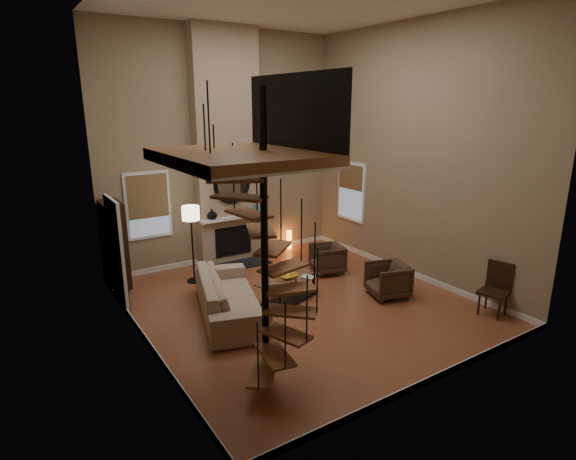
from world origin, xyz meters
TOP-DOWN VIEW (x-y plane):
  - ground at (0.00, 0.00)m, footprint 6.00×6.50m
  - back_wall at (0.00, 3.25)m, footprint 6.00×0.02m
  - front_wall at (0.00, -3.25)m, footprint 6.00×0.02m
  - left_wall at (-3.00, 0.00)m, footprint 0.02×6.50m
  - right_wall at (3.00, 0.00)m, footprint 0.02×6.50m
  - baseboard_back at (0.00, 3.24)m, footprint 6.00×0.02m
  - baseboard_front at (0.00, -3.24)m, footprint 6.00×0.02m
  - baseboard_left at (-2.99, 0.00)m, footprint 0.02×6.50m
  - baseboard_right at (2.99, 0.00)m, footprint 0.02×6.50m
  - chimney_breast at (0.00, 3.06)m, footprint 1.60×0.38m
  - hearth at (0.00, 2.57)m, footprint 1.50×0.60m
  - firebox at (0.00, 2.86)m, footprint 0.95×0.02m
  - mantel at (0.00, 2.78)m, footprint 1.70×0.18m
  - mirror_frame at (0.00, 2.84)m, footprint 0.94×0.10m
  - mirror_disc at (0.00, 2.85)m, footprint 0.80×0.01m
  - vase_left at (-0.55, 2.82)m, footprint 0.24×0.24m
  - vase_right at (0.60, 2.82)m, footprint 0.20×0.20m
  - window_back at (-1.90, 3.22)m, footprint 1.02×0.06m
  - window_right at (2.97, 2.00)m, footprint 0.06×1.02m
  - entry_door at (-2.95, 1.80)m, footprint 0.10×1.05m
  - loft at (-2.04, -1.80)m, footprint 1.70×2.20m
  - spiral_stair at (-1.78, -1.79)m, footprint 1.47×1.47m
  - hutch at (-2.79, 2.79)m, footprint 0.38×0.81m
  - sofa at (-1.39, 0.28)m, footprint 1.72×2.76m
  - armchair_near at (1.54, 0.99)m, footprint 0.87×0.86m
  - armchair_far at (1.75, -0.73)m, footprint 0.94×0.92m
  - coffee_table at (-0.11, 0.22)m, footprint 1.45×1.03m
  - bowl at (-0.11, 0.27)m, footprint 0.43×0.43m
  - book at (0.24, 0.07)m, footprint 0.29×0.32m
  - floor_lamp at (-1.30, 2.20)m, footprint 0.37×0.37m
  - accent_lamp at (1.75, 3.05)m, footprint 0.14×0.14m
  - side_chair at (2.81, -2.35)m, footprint 0.59×0.59m

SIDE VIEW (x-z plane):
  - ground at x=0.00m, z-range -0.01..0.00m
  - hearth at x=0.00m, z-range 0.00..0.04m
  - baseboard_back at x=0.00m, z-range 0.00..0.12m
  - baseboard_front at x=0.00m, z-range 0.00..0.12m
  - baseboard_left at x=-2.99m, z-range 0.00..0.12m
  - baseboard_right at x=2.99m, z-range 0.00..0.12m
  - accent_lamp at x=1.75m, z-range 0.01..0.49m
  - coffee_table at x=-0.11m, z-range 0.04..0.53m
  - armchair_near at x=1.54m, z-range 0.03..0.68m
  - armchair_far at x=1.75m, z-range 0.01..0.70m
  - sofa at x=-1.39m, z-range 0.02..0.77m
  - book at x=0.24m, z-range 0.45..0.48m
  - bowl at x=-0.11m, z-range 0.44..0.55m
  - side_chair at x=2.81m, z-range 0.02..1.03m
  - firebox at x=0.00m, z-range 0.19..0.91m
  - hutch at x=-2.79m, z-range 0.04..1.86m
  - entry_door at x=-2.95m, z-range -0.03..2.13m
  - mantel at x=0.00m, z-range 1.12..1.18m
  - vase_right at x=0.60m, z-range 1.18..1.39m
  - vase_left at x=-0.55m, z-range 1.18..1.43m
  - floor_lamp at x=-1.30m, z-range 0.56..2.26m
  - window_back at x=-1.90m, z-range 0.86..2.38m
  - window_right at x=2.97m, z-range 0.87..2.39m
  - spiral_stair at x=-1.78m, z-range -0.25..3.81m
  - mirror_frame at x=0.00m, z-range 1.48..2.42m
  - mirror_disc at x=0.00m, z-range 1.55..2.35m
  - back_wall at x=0.00m, z-range 0.00..5.50m
  - front_wall at x=0.00m, z-range 0.00..5.50m
  - left_wall at x=-3.00m, z-range 0.00..5.50m
  - right_wall at x=3.00m, z-range 0.00..5.50m
  - chimney_breast at x=0.00m, z-range 0.00..5.50m
  - loft at x=-2.04m, z-range 2.69..3.78m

